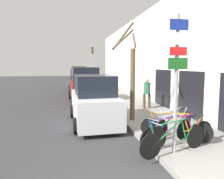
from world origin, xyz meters
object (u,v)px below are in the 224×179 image
object	(u,v)px
signpost	(177,76)
street_tree	(131,78)
bicycle_2	(167,133)
bicycle_4	(175,124)
bicycle_1	(181,133)
parked_car_2	(80,82)
traffic_light	(93,61)
parked_car_0	(94,102)
parked_car_3	(79,78)
parked_car_1	(85,87)
pedestrian_near	(147,91)
bicycle_0	(175,139)
bicycle_3	(175,128)

from	to	relation	value
signpost	street_tree	distance (m)	3.84
bicycle_2	bicycle_4	xyz separation A→B (m)	(0.69, 0.86, 0.01)
bicycle_4	bicycle_2	bearing A→B (deg)	109.05
signpost	bicycle_1	xyz separation A→B (m)	(0.42, 0.43, -1.74)
parked_car_2	traffic_light	distance (m)	3.81
parked_car_0	parked_car_3	size ratio (longest dim) A/B	1.02
bicycle_1	parked_car_3	distance (m)	20.65
parked_car_2	signpost	bearing A→B (deg)	-83.35
bicycle_2	parked_car_3	bearing A→B (deg)	-17.91
parked_car_1	parked_car_3	world-z (taller)	same
parked_car_3	pedestrian_near	xyz separation A→B (m)	(3.09, -14.80, 0.02)
signpost	bicycle_0	xyz separation A→B (m)	(-0.02, -0.05, -1.74)
parked_car_2	bicycle_0	bearing A→B (deg)	-83.45
bicycle_0	parked_car_3	distance (m)	21.09
parked_car_0	bicycle_1	bearing A→B (deg)	-60.05
bicycle_0	parked_car_1	xyz separation A→B (m)	(-1.76, 9.98, 0.54)
parked_car_1	parked_car_2	size ratio (longest dim) A/B	1.05
signpost	parked_car_2	bearing A→B (deg)	96.68
bicycle_2	signpost	bearing A→B (deg)	150.33
bicycle_1	traffic_light	world-z (taller)	traffic_light
signpost	bicycle_2	distance (m)	1.87
bicycle_3	signpost	bearing A→B (deg)	-175.60
bicycle_4	traffic_light	size ratio (longest dim) A/B	0.44
bicycle_1	parked_car_3	size ratio (longest dim) A/B	0.56
traffic_light	bicycle_0	bearing A→B (deg)	-89.24
bicycle_1	bicycle_2	world-z (taller)	bicycle_1
traffic_light	parked_car_2	bearing A→B (deg)	-118.57
parked_car_1	parked_car_3	size ratio (longest dim) A/B	1.12
bicycle_3	street_tree	bearing A→B (deg)	45.51
parked_car_1	traffic_light	distance (m)	8.78
bicycle_3	street_tree	xyz separation A→B (m)	(-0.65, 2.88, 1.51)
bicycle_3	parked_car_3	xyz separation A→B (m)	(-2.13, 20.03, 0.57)
bicycle_4	parked_car_2	bearing A→B (deg)	-21.90
signpost	street_tree	size ratio (longest dim) A/B	0.88
bicycle_0	bicycle_1	bearing A→B (deg)	-59.80
signpost	parked_car_1	distance (m)	10.16
bicycle_3	pedestrian_near	bearing A→B (deg)	22.34
parked_car_0	traffic_light	size ratio (longest dim) A/B	0.97
signpost	bicycle_4	size ratio (longest dim) A/B	1.92
parked_car_0	pedestrian_near	xyz separation A→B (m)	(3.26, 2.15, 0.15)
bicycle_1	parked_car_0	size ratio (longest dim) A/B	0.55
bicycle_0	bicycle_1	size ratio (longest dim) A/B	0.94
pedestrian_near	street_tree	world-z (taller)	street_tree
bicycle_4	traffic_light	xyz separation A→B (m)	(-1.03, 16.88, 2.49)
parked_car_1	street_tree	size ratio (longest dim) A/B	1.12
bicycle_4	traffic_light	world-z (taller)	traffic_light
signpost	bicycle_3	distance (m)	2.05
parked_car_2	bicycle_4	bearing A→B (deg)	-79.62
parked_car_2	traffic_light	xyz separation A→B (m)	(1.55, 2.85, 2.01)
parked_car_0	street_tree	world-z (taller)	street_tree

